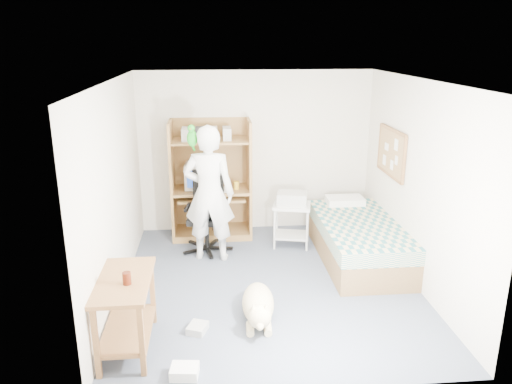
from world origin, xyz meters
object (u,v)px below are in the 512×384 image
Objects in this scene: side_desk at (126,303)px; dog at (258,305)px; office_chair at (207,223)px; printer_cart at (292,218)px; bed at (358,240)px; computer_hutch at (211,184)px; person at (209,194)px.

dog is (1.33, 0.39, -0.31)m from side_desk.
office_chair is at bearing 71.85° from side_desk.
office_chair is 1.77× the size of printer_cart.
bed is 2.02× the size of side_desk.
computer_hutch is 2.35m from bed.
dog is at bearing -136.95° from bed.
office_chair is at bearing 164.88° from bed.
bed is 2.09m from dog.
bed reaches higher than dog.
computer_hutch reaches higher than side_desk.
side_desk is at bearing -106.14° from computer_hutch.
printer_cart is (1.16, -0.54, -0.40)m from computer_hutch.
side_desk is 0.53× the size of person.
office_chair is (-2.07, 0.56, 0.12)m from bed.
office_chair is 1.03× the size of dog.
computer_hutch is at bearing 167.82° from printer_cart.
bed is at bearing -6.35° from office_chair.
printer_cart is (-0.84, 0.59, 0.14)m from bed.
dog is (0.55, -1.98, -0.23)m from office_chair.
printer_cart is (1.23, 0.03, 0.02)m from office_chair.
computer_hutch is 2.67m from dog.
bed reaches higher than printer_cart.
computer_hutch reaches higher than dog.
side_desk is 2.27m from person.
side_desk reaches higher than dog.
printer_cart is at bearing 9.96° from office_chair.
dog is at bearing -96.18° from printer_cart.
person is 2.94× the size of printer_cart.
office_chair is (-0.07, -0.56, -0.42)m from computer_hutch.
office_chair is 2.07m from dog.
computer_hutch is 3.08m from side_desk.
side_desk is at bearing -147.50° from bed.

